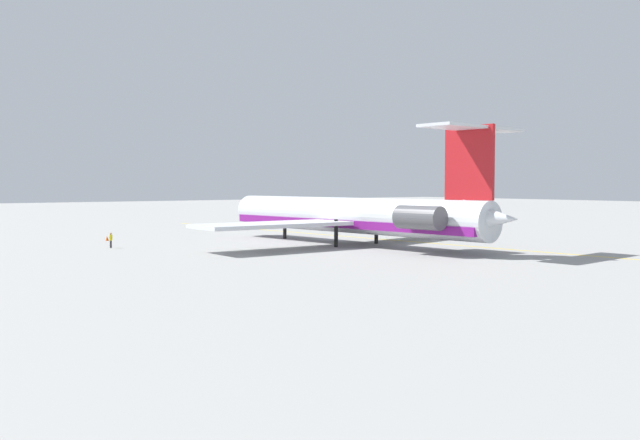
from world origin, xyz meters
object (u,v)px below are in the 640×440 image
(main_jetliner, at_px, (356,215))
(ground_crew_near_nose, at_px, (346,223))
(ground_crew_near_tail, at_px, (111,238))
(safety_cone_nose, at_px, (107,238))

(main_jetliner, height_order, ground_crew_near_nose, main_jetliner)
(ground_crew_near_tail, bearing_deg, safety_cone_nose, -138.53)
(ground_crew_near_tail, height_order, safety_cone_nose, ground_crew_near_tail)
(safety_cone_nose, bearing_deg, ground_crew_near_nose, -93.51)
(ground_crew_near_nose, bearing_deg, ground_crew_near_tail, -22.07)
(safety_cone_nose, bearing_deg, ground_crew_near_tail, 163.22)
(main_jetliner, relative_size, ground_crew_near_nose, 24.87)
(ground_crew_near_tail, relative_size, safety_cone_nose, 3.01)
(main_jetliner, height_order, ground_crew_near_tail, main_jetliner)
(ground_crew_near_nose, relative_size, ground_crew_near_tail, 1.02)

